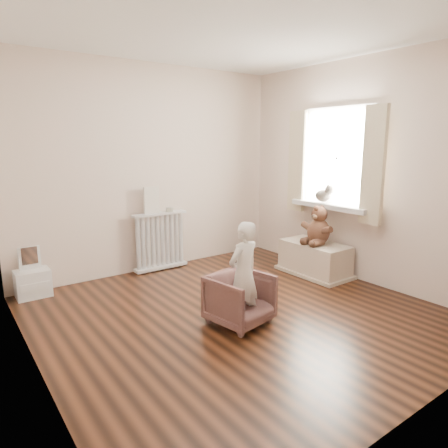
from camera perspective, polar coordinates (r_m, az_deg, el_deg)
floor at (r=4.01m, az=2.09°, el=-12.61°), size 3.60×3.60×0.01m
ceiling at (r=3.77m, az=2.42°, el=26.28°), size 3.60×3.60×0.01m
back_wall at (r=5.20m, az=-10.22°, el=7.66°), size 3.60×0.02×2.60m
front_wall at (r=2.52m, az=28.41°, el=2.36°), size 3.60×0.02×2.60m
left_wall at (r=2.93m, az=-26.73°, el=3.62°), size 0.02×3.60×2.60m
right_wall at (r=4.98m, az=18.88°, el=7.05°), size 0.02×3.60×2.60m
window at (r=5.12m, az=15.96°, el=9.02°), size 0.03×0.90×1.10m
window_sill at (r=5.11m, az=14.97°, el=2.52°), size 0.22×1.10×0.06m
curtain_left at (r=4.70m, az=20.57°, el=7.80°), size 0.06×0.26×1.30m
curtain_right at (r=5.42m, az=10.41°, el=8.76°), size 0.06×0.26×1.30m
radiator at (r=5.24m, az=-9.10°, el=-2.36°), size 0.72×0.14×0.76m
paper_doll at (r=5.10m, az=-10.30°, el=3.37°), size 0.20×0.02×0.34m
tin_a at (r=5.23m, az=-7.78°, el=2.07°), size 0.09×0.09×0.05m
toy_vanity at (r=4.78m, az=-25.77°, el=-6.21°), size 0.35×0.25×0.55m
armchair at (r=3.72m, az=2.28°, el=-10.68°), size 0.59×0.60×0.47m
child at (r=3.59m, az=2.81°, el=-7.09°), size 0.38×0.29×0.95m
toy_bench at (r=5.19m, az=12.83°, el=-4.82°), size 0.45×0.85×0.40m
teddy_bear at (r=5.05m, az=13.41°, el=0.18°), size 0.40×0.31×0.48m
plush_cat at (r=5.15m, az=13.99°, el=4.11°), size 0.19×0.28×0.23m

